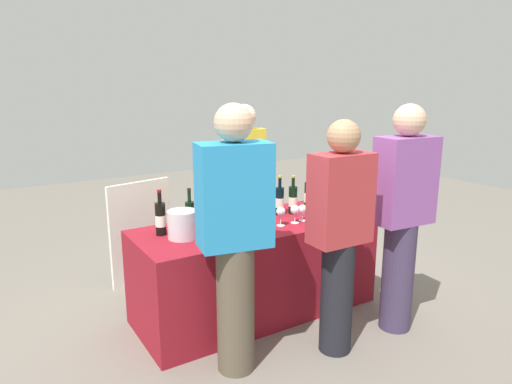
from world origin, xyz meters
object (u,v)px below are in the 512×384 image
wine_bottle_4 (252,203)px  wine_glass_0 (212,226)px  wine_glass_5 (327,206)px  server_pouring (244,185)px  wine_bottle_0 (160,218)px  ice_bucket (183,224)px  wine_bottle_7 (308,196)px  wine_glass_2 (281,212)px  wine_bottle_2 (215,210)px  wine_glass_3 (295,210)px  wine_bottle_1 (190,215)px  menu_board (141,232)px  wine_bottle_6 (293,200)px  wine_glass_1 (262,214)px  wine_bottle_3 (231,209)px  guest_2 (402,213)px  guest_1 (339,232)px  wine_bottle_5 (280,201)px  guest_0 (235,234)px  wine_glass_4 (303,210)px

wine_bottle_4 → wine_glass_0: size_ratio=2.40×
wine_glass_5 → server_pouring: bearing=109.4°
wine_bottle_0 → ice_bucket: 0.18m
wine_bottle_7 → wine_glass_2: 0.54m
wine_bottle_4 → wine_glass_5: wine_bottle_4 is taller
wine_bottle_2 → wine_glass_3: 0.62m
wine_bottle_1 → menu_board: wine_bottle_1 is taller
wine_bottle_6 → wine_glass_1: bearing=-157.6°
wine_glass_2 → wine_glass_3: wine_glass_2 is taller
wine_bottle_7 → wine_glass_1: wine_bottle_7 is taller
wine_bottle_7 → wine_glass_1: 0.63m
wine_bottle_3 → guest_2: guest_2 is taller
wine_bottle_2 → wine_glass_3: bearing=-30.3°
wine_glass_2 → guest_2: guest_2 is taller
wine_bottle_7 → guest_2: 0.89m
wine_bottle_6 → wine_bottle_7: wine_bottle_7 is taller
wine_bottle_7 → wine_glass_5: bearing=-98.6°
guest_1 → wine_glass_0: bearing=137.7°
wine_bottle_6 → wine_glass_1: 0.44m
wine_bottle_4 → wine_glass_2: (0.07, -0.31, -0.02)m
wine_bottle_6 → menu_board: (-0.99, 0.98, -0.39)m
wine_glass_3 → server_pouring: server_pouring is taller
wine_bottle_0 → wine_bottle_2: size_ratio=1.07×
wine_bottle_0 → wine_glass_0: size_ratio=2.42×
wine_bottle_6 → wine_glass_5: 0.30m
wine_bottle_2 → wine_glass_5: size_ratio=2.07×
wine_bottle_2 → wine_bottle_5: bearing=-5.4°
wine_bottle_0 → wine_bottle_3: wine_bottle_0 is taller
guest_0 → wine_bottle_4: bearing=63.9°
wine_bottle_7 → server_pouring: server_pouring is taller
wine_bottle_3 → ice_bucket: (-0.47, -0.15, -0.01)m
wine_bottle_2 → wine_glass_0: wine_bottle_2 is taller
wine_glass_4 → guest_0: 0.98m
wine_glass_1 → wine_glass_5: wine_glass_5 is taller
wine_bottle_1 → wine_bottle_6: size_ratio=0.98×
server_pouring → menu_board: size_ratio=1.72×
wine_bottle_5 → wine_glass_3: (-0.03, -0.26, -0.02)m
ice_bucket → guest_2: guest_2 is taller
wine_glass_5 → server_pouring: 0.86m
wine_glass_5 → ice_bucket: 1.18m
wine_bottle_4 → wine_glass_2: size_ratio=2.20×
guest_1 → wine_bottle_1: bearing=128.1°
wine_bottle_2 → menu_board: bearing=109.1°
wine_bottle_0 → wine_bottle_3: bearing=-0.1°
wine_glass_0 → wine_bottle_2: bearing=59.5°
guest_0 → menu_board: guest_0 is taller
wine_bottle_2 → wine_glass_0: bearing=-120.5°
menu_board → wine_glass_1: bearing=-75.7°
wine_bottle_2 → wine_glass_2: size_ratio=2.07×
wine_bottle_3 → wine_glass_5: (0.70, -0.31, -0.00)m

